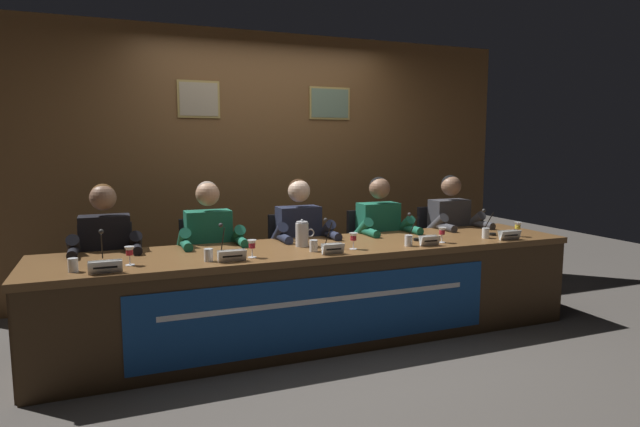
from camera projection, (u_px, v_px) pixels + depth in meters
The scene contains 34 objects.
ground_plane at pixel (320, 336), 4.19m from camera, with size 12.00×12.00×0.00m, color #4C4742.
wall_back_panelled at pixel (266, 164), 5.38m from camera, with size 5.35×0.14×2.60m.
conference_table at pixel (325, 276), 4.01m from camera, with size 4.15×0.87×0.73m.
chair_far_left at pixel (108, 283), 4.14m from camera, with size 0.44×0.45×0.89m.
panelist_far_left at pixel (106, 253), 3.92m from camera, with size 0.51×0.48×1.21m.
nameplate_far_left at pixel (105, 267), 3.21m from camera, with size 0.20×0.06×0.08m.
juice_glass_far_left at pixel (129, 252), 3.42m from camera, with size 0.06×0.06×0.12m.
water_cup_far_left at pixel (73, 266), 3.25m from camera, with size 0.06×0.06×0.08m.
microphone_far_left at pixel (102, 253), 3.47m from camera, with size 0.06×0.17×0.22m.
chair_left at pixel (207, 274), 4.42m from camera, with size 0.44×0.45×0.89m.
panelist_left at pixel (210, 246), 4.20m from camera, with size 0.51×0.48×1.21m.
nameplate_left at pixel (232, 256), 3.53m from camera, with size 0.19×0.06×0.08m.
juice_glass_left at pixel (252, 245), 3.65m from camera, with size 0.06×0.06×0.12m.
water_cup_left at pixel (209, 256), 3.54m from camera, with size 0.06×0.06×0.08m.
microphone_left at pixel (224, 245), 3.74m from camera, with size 0.06×0.17×0.22m.
chair_center at pixel (294, 267), 4.71m from camera, with size 0.44×0.45×0.89m.
panelist_center at pixel (302, 240), 4.49m from camera, with size 0.51×0.48×1.21m.
nameplate_center at pixel (333, 249), 3.77m from camera, with size 0.16×0.06×0.08m.
juice_glass_center at pixel (353, 238), 3.94m from camera, with size 0.06×0.06×0.12m.
water_cup_center at pixel (314, 246), 3.87m from camera, with size 0.06×0.06×0.08m.
microphone_center at pixel (330, 238), 4.01m from camera, with size 0.06×0.17×0.22m.
chair_right at pixel (372, 260), 4.99m from camera, with size 0.44×0.45×0.89m.
panelist_right at pixel (382, 234), 4.77m from camera, with size 0.51×0.48×1.21m.
nameplate_right at pixel (430, 241), 4.09m from camera, with size 0.16×0.06×0.08m.
juice_glass_right at pixel (442, 232), 4.21m from camera, with size 0.06×0.06×0.12m.
water_cup_right at pixel (409, 241), 4.08m from camera, with size 0.06×0.06×0.08m.
microphone_right at pixel (415, 231), 4.34m from camera, with size 0.06×0.17×0.22m.
chair_far_right at pixel (441, 254), 5.27m from camera, with size 0.44×0.45×0.89m.
panelist_far_right at pixel (454, 229), 5.05m from camera, with size 0.51×0.48×1.21m.
nameplate_far_right at pixel (510, 235), 4.34m from camera, with size 0.19×0.06×0.08m.
juice_glass_far_right at pixel (518, 226), 4.49m from camera, with size 0.06×0.06×0.12m.
water_cup_far_right at pixel (486, 234), 4.42m from camera, with size 0.06×0.06×0.08m.
microphone_far_right at pixel (490, 226), 4.59m from camera, with size 0.06×0.17×0.22m.
water_pitcher_central at pixel (302, 234), 4.06m from camera, with size 0.15×0.10×0.21m.
Camera 1 is at (-1.49, -3.75, 1.50)m, focal length 29.79 mm.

